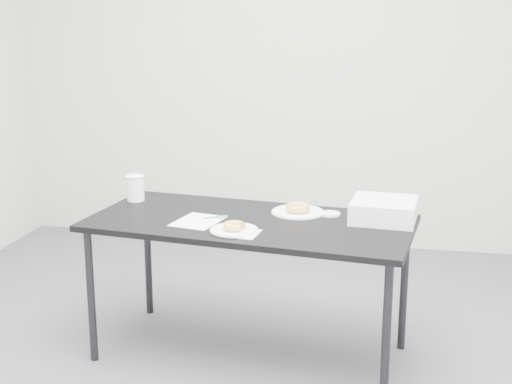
% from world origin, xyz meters
% --- Properties ---
extents(floor, '(4.00, 4.00, 0.00)m').
position_xyz_m(floor, '(0.00, 0.00, 0.00)').
color(floor, '#4D4D52').
rests_on(floor, ground).
extents(wall_back, '(4.00, 0.02, 2.70)m').
position_xyz_m(wall_back, '(0.00, 2.00, 1.35)').
color(wall_back, silver).
rests_on(wall_back, floor).
extents(table, '(1.60, 0.90, 0.70)m').
position_xyz_m(table, '(0.09, 0.16, 0.64)').
color(table, black).
rests_on(table, floor).
extents(scorecard, '(0.24, 0.28, 0.00)m').
position_xyz_m(scorecard, '(-0.15, 0.09, 0.70)').
color(scorecard, white).
rests_on(scorecard, table).
extents(logo_patch, '(0.05, 0.05, 0.00)m').
position_xyz_m(logo_patch, '(-0.06, 0.17, 0.70)').
color(logo_patch, green).
rests_on(logo_patch, scorecard).
extents(pen, '(0.10, 0.07, 0.01)m').
position_xyz_m(pen, '(-0.08, 0.17, 0.70)').
color(pen, '#0C838B').
rests_on(pen, scorecard).
extents(napkin, '(0.17, 0.17, 0.00)m').
position_xyz_m(napkin, '(0.09, -0.06, 0.70)').
color(napkin, white).
rests_on(napkin, table).
extents(plate_near, '(0.22, 0.22, 0.01)m').
position_xyz_m(plate_near, '(0.05, -0.03, 0.70)').
color(plate_near, white).
rests_on(plate_near, napkin).
extents(donut_near, '(0.13, 0.13, 0.03)m').
position_xyz_m(donut_near, '(0.05, -0.03, 0.72)').
color(donut_near, gold).
rests_on(donut_near, plate_near).
extents(plate_far, '(0.26, 0.26, 0.01)m').
position_xyz_m(plate_far, '(0.29, 0.33, 0.70)').
color(plate_far, white).
rests_on(plate_far, table).
extents(donut_far, '(0.14, 0.14, 0.04)m').
position_xyz_m(donut_far, '(0.29, 0.33, 0.72)').
color(donut_far, gold).
rests_on(donut_far, plate_far).
extents(coffee_cup, '(0.09, 0.09, 0.14)m').
position_xyz_m(coffee_cup, '(-0.57, 0.40, 0.76)').
color(coffee_cup, white).
rests_on(coffee_cup, table).
extents(cup_lid, '(0.10, 0.10, 0.01)m').
position_xyz_m(cup_lid, '(0.46, 0.32, 0.70)').
color(cup_lid, white).
rests_on(cup_lid, table).
extents(bakery_box, '(0.33, 0.33, 0.10)m').
position_xyz_m(bakery_box, '(0.71, 0.28, 0.75)').
color(bakery_box, white).
rests_on(bakery_box, table).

